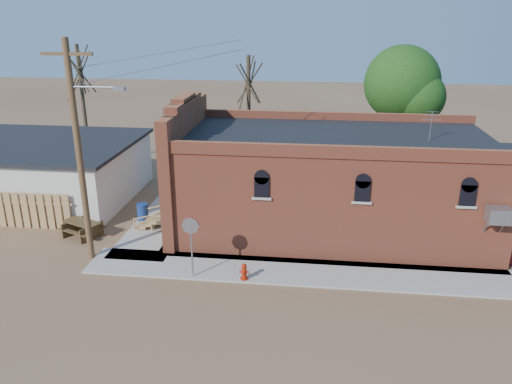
# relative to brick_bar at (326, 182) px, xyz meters

# --- Properties ---
(ground) EXTENTS (120.00, 120.00, 0.00)m
(ground) POSITION_rel_brick_bar_xyz_m (-1.64, -5.49, -2.34)
(ground) COLOR brown
(ground) RESTS_ON ground
(sidewalk_south) EXTENTS (19.00, 2.20, 0.08)m
(sidewalk_south) POSITION_rel_brick_bar_xyz_m (-0.14, -4.59, -2.30)
(sidewalk_south) COLOR #9E9991
(sidewalk_south) RESTS_ON ground
(sidewalk_west) EXTENTS (2.60, 10.00, 0.08)m
(sidewalk_west) POSITION_rel_brick_bar_xyz_m (-7.94, 0.51, -2.30)
(sidewalk_west) COLOR #9E9991
(sidewalk_west) RESTS_ON ground
(brick_bar) EXTENTS (16.40, 7.97, 6.30)m
(brick_bar) POSITION_rel_brick_bar_xyz_m (0.00, 0.00, 0.00)
(brick_bar) COLOR #BA5438
(brick_bar) RESTS_ON ground
(wood_fence) EXTENTS (5.20, 0.10, 1.80)m
(wood_fence) POSITION_rel_brick_bar_xyz_m (-14.44, -1.69, -1.44)
(wood_fence) COLOR #AA844D
(wood_fence) RESTS_ON ground
(utility_pole) EXTENTS (3.12, 0.26, 9.00)m
(utility_pole) POSITION_rel_brick_bar_xyz_m (-9.79, -4.29, 2.43)
(utility_pole) COLOR #543821
(utility_pole) RESTS_ON ground
(tree_bare_near) EXTENTS (2.80, 2.80, 7.65)m
(tree_bare_near) POSITION_rel_brick_bar_xyz_m (-4.64, 7.51, 3.62)
(tree_bare_near) COLOR #423525
(tree_bare_near) RESTS_ON ground
(tree_bare_far) EXTENTS (2.80, 2.80, 8.16)m
(tree_bare_far) POSITION_rel_brick_bar_xyz_m (-15.64, 8.51, 4.02)
(tree_bare_far) COLOR #423525
(tree_bare_far) RESTS_ON ground
(tree_leafy) EXTENTS (4.40, 4.40, 8.15)m
(tree_leafy) POSITION_rel_brick_bar_xyz_m (4.36, 8.01, 3.59)
(tree_leafy) COLOR #423525
(tree_leafy) RESTS_ON ground
(fire_hydrant) EXTENTS (0.37, 0.34, 0.67)m
(fire_hydrant) POSITION_rel_brick_bar_xyz_m (-3.10, -5.50, -1.93)
(fire_hydrant) COLOR #A01E09
(fire_hydrant) RESTS_ON sidewalk_south
(stop_sign) EXTENTS (0.68, 0.09, 2.50)m
(stop_sign) POSITION_rel_brick_bar_xyz_m (-5.14, -5.49, -0.34)
(stop_sign) COLOR gray
(stop_sign) RESTS_ON sidewalk_south
(trash_barrel) EXTENTS (0.68, 0.68, 0.85)m
(trash_barrel) POSITION_rel_brick_bar_xyz_m (-8.94, -0.26, -1.83)
(trash_barrel) COLOR navy
(trash_barrel) RESTS_ON sidewalk_west
(picnic_table) EXTENTS (2.15, 1.92, 0.74)m
(picnic_table) POSITION_rel_brick_bar_xyz_m (-11.14, -2.29, -1.86)
(picnic_table) COLOR #4B381E
(picnic_table) RESTS_ON ground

